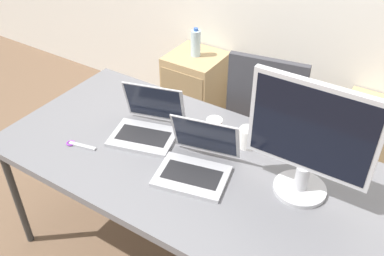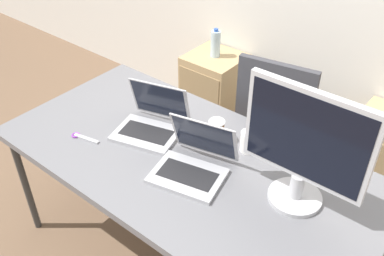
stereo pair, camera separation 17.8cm
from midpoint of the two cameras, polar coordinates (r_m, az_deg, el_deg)
name	(u,v)px [view 2 (the right image)]	position (r m, az deg, el deg)	size (l,w,h in m)	color
ground_plane	(187,256)	(2.64, 1.35, -16.81)	(14.00, 14.00, 0.00)	brown
desk	(186,164)	(2.11, 1.62, -4.92)	(1.89, 0.95, 0.77)	slate
office_chair	(277,144)	(2.83, 13.02, -2.13)	(0.56, 0.59, 1.06)	#232326
cabinet_left	(214,90)	(3.49, 4.39, 5.03)	(0.41, 0.41, 0.61)	tan
cabinet_right	(382,159)	(3.08, 25.59, -3.76)	(0.41, 0.41, 0.61)	tan
water_bottle	(216,44)	(3.30, 4.74, 11.11)	(0.07, 0.07, 0.22)	silver
laptop_left	(151,122)	(2.22, -3.19, 0.68)	(0.38, 0.38, 0.25)	#ADADB2
laptop_right	(193,163)	(1.97, 2.78, -4.73)	(0.37, 0.38, 0.25)	#ADADB2
monitor	(304,147)	(1.76, 17.60, -2.59)	(0.53, 0.23, 0.55)	#B7B7BC
coffee_cup_white	(249,141)	(2.12, 9.96, -1.86)	(0.08, 0.08, 0.11)	white
coffee_cup_brown	(217,131)	(2.15, 5.66, -0.45)	(0.08, 0.08, 0.12)	brown
scissors	(83,137)	(2.24, -12.18, -1.31)	(0.17, 0.07, 0.01)	#B2B2B7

